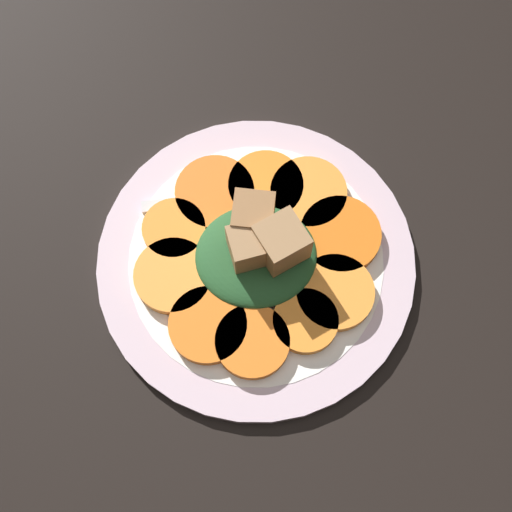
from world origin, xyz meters
The scene contains 14 objects.
table_slab centered at (0.00, 0.00, 1.00)cm, with size 120.00×120.00×2.00cm, color black.
plate centered at (0.00, 0.00, 2.52)cm, with size 29.04×29.04×1.05cm.
carrot_slice_0 centered at (1.00, 7.65, 3.63)cm, with size 6.51×6.51×1.07cm, color orange.
carrot_slice_1 centered at (-3.77, 6.25, 3.63)cm, with size 5.76×5.76×1.07cm, color orange.
carrot_slice_2 centered at (-6.68, 3.89, 3.63)cm, with size 6.96×6.96×1.07cm, color orange.
carrot_slice_3 centered at (-7.84, -1.52, 3.63)cm, with size 7.43×7.43×1.07cm, color orange.
carrot_slice_4 centered at (-5.44, -5.94, 3.63)cm, with size 7.15×7.15×1.07cm, color orange.
carrot_slice_5 centered at (-1.54, -7.00, 3.63)cm, with size 7.04×7.04×1.07cm, color orange.
carrot_slice_6 centered at (3.25, -6.73, 3.63)cm, with size 7.40×7.40×1.07cm, color orange.
carrot_slice_7 centered at (7.21, -3.42, 3.63)cm, with size 5.81×5.81×1.07cm, color orange.
carrot_slice_8 centered at (7.54, 1.05, 3.63)cm, with size 6.99×6.99×1.07cm, color orange.
carrot_slice_9 centered at (4.74, 5.85, 3.63)cm, with size 6.89×6.89×1.07cm, color orange.
center_pile centered at (-0.29, -0.31, 5.22)cm, with size 10.93×9.83×5.91cm.
fork centered at (1.08, -6.48, 3.30)cm, with size 17.28×2.61×0.40cm.
Camera 1 is at (1.93, 21.50, 64.02)cm, focal length 50.00 mm.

